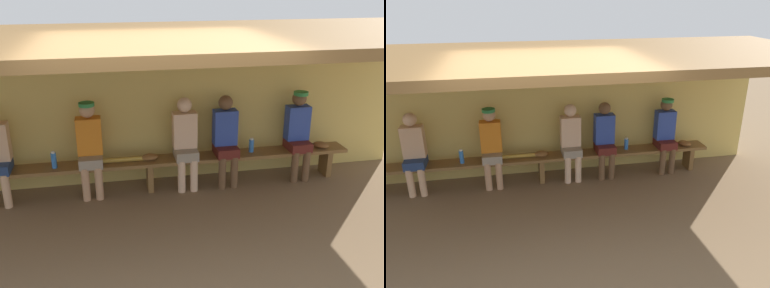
# 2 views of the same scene
# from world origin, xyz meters

# --- Properties ---
(ground_plane) EXTENTS (24.00, 24.00, 0.00)m
(ground_plane) POSITION_xyz_m (0.00, 0.00, 0.00)
(ground_plane) COLOR brown
(back_wall) EXTENTS (8.00, 0.20, 2.20)m
(back_wall) POSITION_xyz_m (0.00, 2.00, 1.10)
(back_wall) COLOR #D8BC60
(back_wall) RESTS_ON ground
(dugout_roof) EXTENTS (8.00, 2.80, 0.12)m
(dugout_roof) POSITION_xyz_m (0.00, 0.70, 2.26)
(dugout_roof) COLOR brown
(dugout_roof) RESTS_ON back_wall
(bench) EXTENTS (6.00, 0.36, 0.46)m
(bench) POSITION_xyz_m (0.00, 1.55, 0.39)
(bench) COLOR brown
(bench) RESTS_ON ground
(player_in_blue) EXTENTS (0.34, 0.42, 1.34)m
(player_in_blue) POSITION_xyz_m (2.25, 1.55, 0.75)
(player_in_blue) COLOR #591E19
(player_in_blue) RESTS_ON ground
(player_rightmost) EXTENTS (0.34, 0.42, 1.34)m
(player_rightmost) POSITION_xyz_m (-2.02, 1.55, 0.73)
(player_rightmost) COLOR navy
(player_rightmost) RESTS_ON ground
(player_in_white) EXTENTS (0.34, 0.42, 1.34)m
(player_in_white) POSITION_xyz_m (0.53, 1.55, 0.73)
(player_in_white) COLOR gray
(player_in_white) RESTS_ON ground
(player_leftmost) EXTENTS (0.34, 0.42, 1.34)m
(player_leftmost) POSITION_xyz_m (1.13, 1.55, 0.73)
(player_leftmost) COLOR #591E19
(player_leftmost) RESTS_ON ground
(player_in_red) EXTENTS (0.34, 0.42, 1.34)m
(player_in_red) POSITION_xyz_m (-0.81, 1.55, 0.75)
(player_in_red) COLOR gray
(player_in_red) RESTS_ON ground
(water_bottle_green) EXTENTS (0.07, 0.07, 0.21)m
(water_bottle_green) POSITION_xyz_m (1.53, 1.57, 0.56)
(water_bottle_green) COLOR blue
(water_bottle_green) RESTS_ON bench
(water_bottle_orange) EXTENTS (0.07, 0.07, 0.24)m
(water_bottle_orange) POSITION_xyz_m (-1.30, 1.52, 0.57)
(water_bottle_orange) COLOR blue
(water_bottle_orange) RESTS_ON bench
(baseball_glove_tan) EXTENTS (0.29, 0.29, 0.09)m
(baseball_glove_tan) POSITION_xyz_m (2.63, 1.53, 0.51)
(baseball_glove_tan) COLOR brown
(baseball_glove_tan) RESTS_ON bench
(baseball_glove_worn) EXTENTS (0.24, 0.18, 0.09)m
(baseball_glove_worn) POSITION_xyz_m (0.01, 1.54, 0.51)
(baseball_glove_worn) COLOR brown
(baseball_glove_worn) RESTS_ON bench
(baseball_bat) EXTENTS (0.88, 0.09, 0.07)m
(baseball_bat) POSITION_xyz_m (-0.35, 1.55, 0.49)
(baseball_bat) COLOR #B28C33
(baseball_bat) RESTS_ON bench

